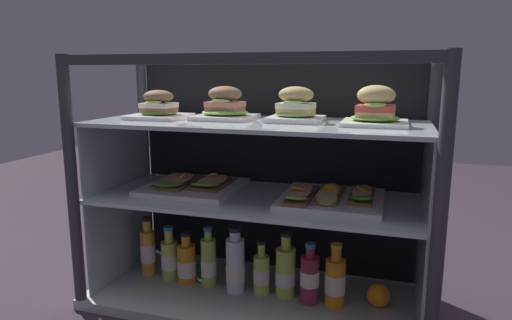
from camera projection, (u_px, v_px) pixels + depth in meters
name	position (u px, v px, depth m)	size (l,w,h in m)	color
ground_plane	(256.00, 303.00, 1.66)	(6.00, 6.00, 0.02)	#342933
case_base_deck	(256.00, 296.00, 1.65)	(1.20, 0.51, 0.04)	#B5C0B8
case_frame	(265.00, 166.00, 1.67)	(1.20, 0.51, 0.89)	#333338
riser_lower_tier	(256.00, 247.00, 1.62)	(1.12, 0.43, 0.35)	silver
shelf_lower_glass	(256.00, 199.00, 1.58)	(1.14, 0.45, 0.01)	silver
riser_upper_tier	(256.00, 162.00, 1.56)	(1.12, 0.43, 0.25)	silver
shelf_upper_glass	(256.00, 124.00, 1.53)	(1.14, 0.45, 0.01)	silver
plated_roll_sandwich_near_left_corner	(159.00, 108.00, 1.63)	(0.20, 0.20, 0.10)	white
plated_roll_sandwich_near_right_corner	(225.00, 107.00, 1.60)	(0.20, 0.20, 0.12)	white
plated_roll_sandwich_far_left	(296.00, 108.00, 1.52)	(0.18, 0.18, 0.12)	white
plated_roll_sandwich_mid_right	(375.00, 110.00, 1.42)	(0.20, 0.20, 0.13)	white
open_sandwich_tray_center	(193.00, 185.00, 1.68)	(0.34, 0.33, 0.06)	white
open_sandwich_tray_right_of_center	(330.00, 196.00, 1.52)	(0.34, 0.34, 0.06)	white
juice_bottle_tucked_behind	(148.00, 251.00, 1.78)	(0.06, 0.06, 0.24)	gold
juice_bottle_front_left_end	(170.00, 258.00, 1.75)	(0.06, 0.06, 0.21)	#C0D353
juice_bottle_back_right	(187.00, 263.00, 1.72)	(0.07, 0.07, 0.20)	orange
juice_bottle_near_post	(209.00, 262.00, 1.69)	(0.06, 0.06, 0.23)	#AFCF4D
juice_bottle_front_right_end	(235.00, 265.00, 1.64)	(0.07, 0.07, 0.25)	white
juice_bottle_front_middle	(262.00, 273.00, 1.63)	(0.06, 0.06, 0.20)	#C0D851
juice_bottle_front_fourth	(286.00, 272.00, 1.61)	(0.07, 0.07, 0.24)	#B8D84E
juice_bottle_back_left	(310.00, 278.00, 1.56)	(0.07, 0.07, 0.22)	maroon
juice_bottle_front_second	(335.00, 281.00, 1.54)	(0.07, 0.07, 0.22)	orange
orange_fruit_beside_bottles	(379.00, 295.00, 1.54)	(0.08, 0.08, 0.08)	orange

